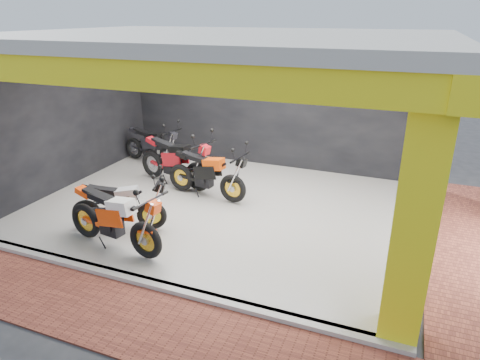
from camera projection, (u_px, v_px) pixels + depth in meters
name	position (u px, v px, depth m)	size (l,w,h in m)	color
ground	(178.00, 254.00, 7.68)	(80.00, 80.00, 0.00)	#2D2D30
showroom_floor	(223.00, 208.00, 9.40)	(8.00, 6.00, 0.10)	silver
showroom_ceiling	(221.00, 38.00, 8.10)	(8.40, 6.40, 0.20)	beige
back_wall	(269.00, 105.00, 11.46)	(8.20, 0.20, 3.50)	black
left_wall	(65.00, 116.00, 10.19)	(0.20, 6.20, 3.50)	black
corner_column	(415.00, 219.00, 5.10)	(0.50, 0.50, 3.50)	#FFF015
header_beam_front	(128.00, 73.00, 5.62)	(8.40, 0.30, 0.40)	#FFF015
header_beam_right	(449.00, 63.00, 6.83)	(0.30, 6.40, 0.40)	#FFF015
floor_kerb	(147.00, 283.00, 6.78)	(8.00, 0.20, 0.10)	silver
paver_front	(116.00, 314.00, 6.12)	(9.00, 1.40, 0.03)	#984531
paver_right	(465.00, 251.00, 7.75)	(1.40, 7.00, 0.03)	#984531
moto_hero	(144.00, 223.00, 7.11)	(2.25, 0.83, 1.37)	#F9430A
moto_row_a	(151.00, 202.00, 8.12)	(1.96, 0.72, 1.20)	black
moto_row_b	(197.00, 163.00, 9.87)	(2.34, 0.87, 1.43)	red
moto_row_c	(233.00, 175.00, 9.28)	(2.16, 0.80, 1.32)	black
moto_row_d	(168.00, 146.00, 11.48)	(2.03, 0.75, 1.24)	black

